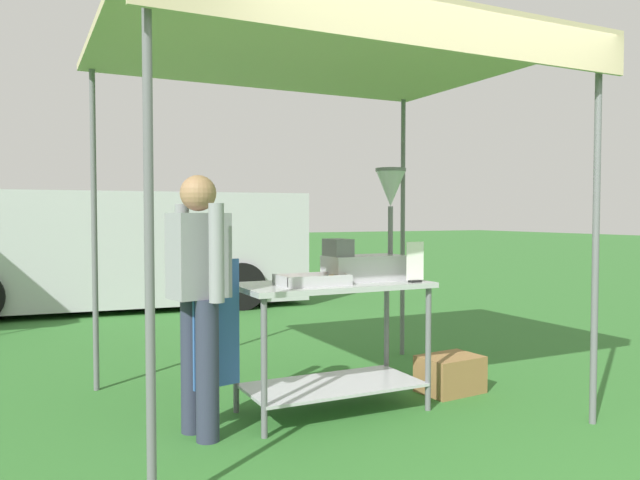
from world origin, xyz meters
The scene contains 9 objects.
ground_plane centered at (0.00, 6.00, 0.00)m, with size 70.00×70.00×0.00m, color #33702D.
stall_canopy centered at (-0.20, 1.31, 2.44)m, with size 3.04×2.44×2.53m.
donut_cart centered at (-0.20, 1.21, 0.63)m, with size 1.32×0.64×0.90m.
donut_tray centered at (-0.39, 1.13, 0.93)m, with size 0.47×0.27×0.07m.
donut_fryer centered at (0.11, 1.23, 1.16)m, with size 0.61×0.28×0.81m.
menu_sign centered at (0.32, 0.98, 1.02)m, with size 0.13×0.05×0.28m.
vendor centered at (-1.15, 1.14, 0.90)m, with size 0.47×0.54×1.61m.
supply_crate centered at (0.83, 1.23, 0.14)m, with size 0.49×0.38×0.28m.
van_silver centered at (-0.89, 6.97, 0.88)m, with size 5.60×2.44×1.69m.
Camera 1 is at (-2.14, -2.57, 1.37)m, focal length 34.65 mm.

